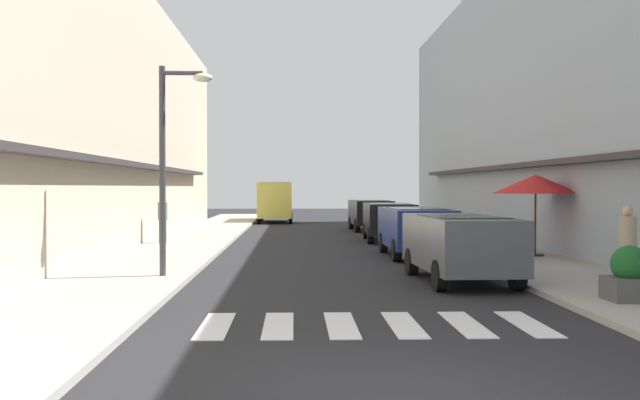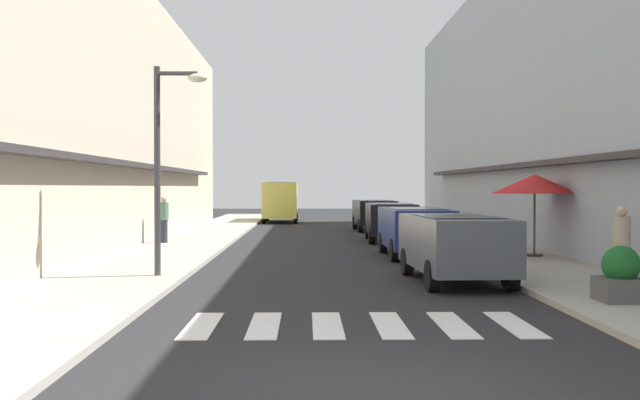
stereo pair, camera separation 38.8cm
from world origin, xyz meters
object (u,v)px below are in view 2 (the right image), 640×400
(planter_corner, at_px, (621,276))
(parked_car_far, at_px, (391,217))
(parked_car_near, at_px, (455,241))
(pedestrian_walking_far, at_px, (164,218))
(pedestrian_walking_near, at_px, (621,244))
(delivery_van, at_px, (281,199))
(parked_car_distant, at_px, (374,212))
(parked_car_mid, at_px, (415,226))
(street_lamp, at_px, (167,146))
(cafe_umbrella, at_px, (535,184))

(planter_corner, bearing_deg, parked_car_far, 97.84)
(parked_car_near, distance_m, pedestrian_walking_far, 13.23)
(pedestrian_walking_near, bearing_deg, delivery_van, 144.03)
(parked_car_far, height_order, planter_corner, parked_car_far)
(parked_car_near, height_order, parked_car_distant, same)
(parked_car_distant, distance_m, pedestrian_walking_far, 12.27)
(parked_car_mid, bearing_deg, parked_car_distant, 90.00)
(parked_car_mid, height_order, parked_car_far, same)
(parked_car_far, relative_size, planter_corner, 4.39)
(parked_car_far, bearing_deg, delivery_van, 106.89)
(pedestrian_walking_far, bearing_deg, parked_car_near, 2.54)
(parked_car_near, bearing_deg, street_lamp, 175.56)
(pedestrian_walking_near, relative_size, pedestrian_walking_far, 0.97)
(parked_car_mid, height_order, pedestrian_walking_far, pedestrian_walking_far)
(street_lamp, height_order, pedestrian_walking_near, street_lamp)
(cafe_umbrella, height_order, pedestrian_walking_near, cafe_umbrella)
(parked_car_mid, bearing_deg, street_lamp, -139.22)
(delivery_van, height_order, pedestrian_walking_near, delivery_van)
(parked_car_near, height_order, parked_car_far, same)
(cafe_umbrella, xyz_separation_m, pedestrian_walking_near, (-0.25, -6.47, -1.22))
(parked_car_far, xyz_separation_m, planter_corner, (2.19, -15.88, -0.37))
(street_lamp, distance_m, cafe_umbrella, 10.64)
(parked_car_near, relative_size, planter_corner, 4.53)
(parked_car_distant, xyz_separation_m, planter_corner, (2.19, -22.83, -0.37))
(pedestrian_walking_near, bearing_deg, parked_car_mid, 151.17)
(parked_car_mid, distance_m, cafe_umbrella, 3.65)
(delivery_van, height_order, pedestrian_walking_far, delivery_van)
(parked_car_near, distance_m, street_lamp, 6.72)
(parked_car_distant, bearing_deg, parked_car_far, -90.00)
(planter_corner, distance_m, pedestrian_walking_near, 2.14)
(parked_car_far, relative_size, cafe_umbrella, 1.72)
(parked_car_far, bearing_deg, cafe_umbrella, -66.40)
(parked_car_distant, bearing_deg, pedestrian_walking_far, -132.53)
(cafe_umbrella, relative_size, pedestrian_walking_near, 1.54)
(parked_car_near, distance_m, cafe_umbrella, 6.05)
(pedestrian_walking_near, bearing_deg, cafe_umbrella, 127.12)
(parked_car_far, relative_size, delivery_van, 0.78)
(cafe_umbrella, bearing_deg, parked_car_distant, 102.76)
(pedestrian_walking_near, bearing_deg, street_lamp, -152.91)
(parked_car_distant, xyz_separation_m, street_lamp, (-6.36, -18.86, 2.09))
(pedestrian_walking_near, height_order, pedestrian_walking_far, pedestrian_walking_far)
(delivery_van, height_order, street_lamp, street_lamp)
(parked_car_distant, distance_m, street_lamp, 20.02)
(street_lamp, distance_m, planter_corner, 9.74)
(parked_car_near, height_order, delivery_van, delivery_van)
(parked_car_distant, relative_size, planter_corner, 4.31)
(parked_car_far, height_order, cafe_umbrella, cafe_umbrella)
(parked_car_near, relative_size, street_lamp, 0.94)
(parked_car_near, bearing_deg, parked_car_far, 90.00)
(pedestrian_walking_near, bearing_deg, parked_car_far, 141.52)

